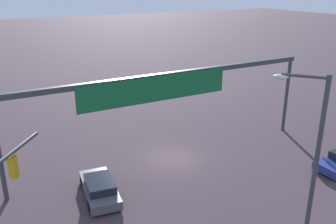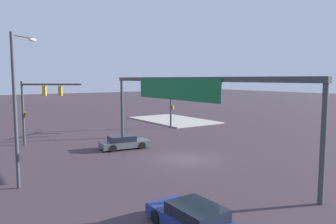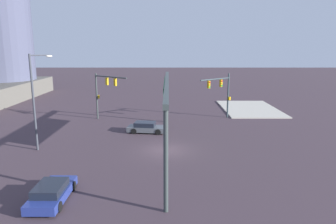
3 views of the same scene
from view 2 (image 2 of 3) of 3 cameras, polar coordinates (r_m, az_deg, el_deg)
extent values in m
plane|color=#3F3138|center=(26.04, 3.03, -8.29)|extent=(239.89, 239.89, 0.00)
cube|color=#BBB3A3|center=(49.41, 0.92, -1.42)|extent=(13.54, 8.26, 0.15)
cylinder|color=#353C3B|center=(34.00, -24.13, -0.19)|extent=(0.23, 0.23, 6.15)
cylinder|color=#353C3B|center=(32.60, -19.82, 4.59)|extent=(3.67, 4.66, 0.17)
cube|color=#BD9513|center=(32.91, -20.92, 3.50)|extent=(0.40, 0.41, 0.95)
cylinder|color=red|center=(33.04, -20.83, 4.02)|extent=(0.17, 0.19, 0.20)
cylinder|color=orange|center=(33.05, -20.81, 3.50)|extent=(0.17, 0.19, 0.20)
cylinder|color=green|center=(33.06, -20.79, 2.98)|extent=(0.17, 0.19, 0.20)
cube|color=#BD9513|center=(32.30, -18.42, 3.55)|extent=(0.40, 0.41, 0.95)
cylinder|color=red|center=(32.44, -18.34, 4.08)|extent=(0.17, 0.19, 0.20)
cylinder|color=orange|center=(32.45, -18.32, 3.55)|extent=(0.17, 0.19, 0.20)
cylinder|color=green|center=(32.46, -18.30, 3.02)|extent=(0.17, 0.19, 0.20)
cube|color=#BD9513|center=(34.23, -23.93, -0.33)|extent=(0.37, 0.38, 0.44)
cylinder|color=#334044|center=(41.66, 0.50, 1.30)|extent=(0.23, 0.23, 6.07)
cylinder|color=#334044|center=(38.96, -0.58, 4.56)|extent=(3.53, 4.26, 0.17)
cube|color=#B3890C|center=(40.07, -0.10, 3.72)|extent=(0.40, 0.41, 0.95)
cylinder|color=red|center=(40.02, 0.12, 4.14)|extent=(0.17, 0.19, 0.20)
cylinder|color=orange|center=(40.03, 0.12, 3.71)|extent=(0.17, 0.19, 0.20)
cylinder|color=green|center=(40.04, 0.12, 3.29)|extent=(0.17, 0.19, 0.20)
cube|color=#B3890C|center=(37.85, -1.11, 3.59)|extent=(0.40, 0.41, 0.95)
cylinder|color=red|center=(37.79, -0.87, 4.04)|extent=(0.17, 0.19, 0.20)
cylinder|color=orange|center=(37.80, -0.87, 3.58)|extent=(0.17, 0.19, 0.20)
cylinder|color=green|center=(37.82, -0.87, 3.13)|extent=(0.17, 0.19, 0.20)
cube|color=#B3890C|center=(41.62, 0.83, 0.81)|extent=(0.38, 0.38, 0.44)
cylinder|color=#3B3E46|center=(20.43, -25.29, 0.02)|extent=(0.20, 0.20, 8.98)
cylinder|color=#3B3E46|center=(21.15, -24.24, 12.05)|extent=(1.20, 1.42, 0.12)
ellipsoid|color=silver|center=(21.81, -22.73, 11.64)|extent=(0.61, 0.65, 0.20)
cylinder|color=#343E3C|center=(18.06, 25.59, -5.24)|extent=(0.28, 0.28, 6.15)
cylinder|color=#343E3C|center=(35.04, -8.09, 0.43)|extent=(0.28, 0.28, 6.15)
cube|color=#343E3C|center=(25.29, 3.23, 5.77)|extent=(22.90, 0.35, 0.35)
cube|color=#136231|center=(26.19, 1.15, 4.03)|extent=(10.86, 0.08, 1.70)
cube|color=navy|center=(14.36, 4.31, -18.59)|extent=(4.55, 1.90, 0.55)
cube|color=black|center=(13.96, 5.06, -17.00)|extent=(2.37, 1.67, 0.50)
cylinder|color=black|center=(14.99, -2.03, -17.97)|extent=(0.64, 0.22, 0.64)
cylinder|color=black|center=(15.93, 3.61, -16.49)|extent=(0.64, 0.22, 0.64)
cube|color=#4D5156|center=(29.98, -7.62, -5.59)|extent=(2.34, 4.62, 0.55)
cube|color=black|center=(29.80, -8.11, -4.64)|extent=(1.85, 2.49, 0.50)
cylinder|color=black|center=(31.23, -5.73, -5.32)|extent=(0.30, 0.66, 0.64)
cylinder|color=black|center=(29.72, -4.57, -5.88)|extent=(0.30, 0.66, 0.64)
cylinder|color=black|center=(30.37, -10.59, -5.71)|extent=(0.30, 0.66, 0.64)
cylinder|color=black|center=(28.82, -9.65, -6.32)|extent=(0.30, 0.66, 0.64)
camera|label=1|loc=(32.86, -45.19, 14.50)|focal=38.87mm
camera|label=3|loc=(17.86, 84.37, 10.95)|focal=33.39mm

